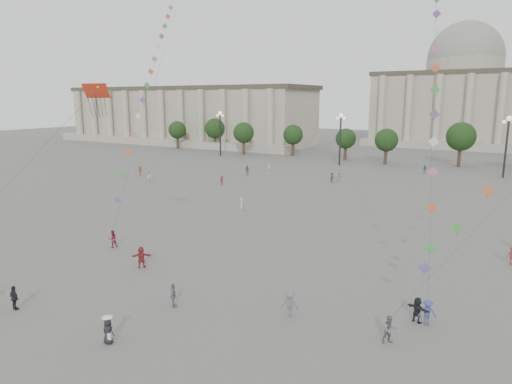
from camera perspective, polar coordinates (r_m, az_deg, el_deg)
The scene contains 28 objects.
ground at distance 29.62m, azimuth -11.31°, elevation -15.67°, with size 360.00×360.00×0.00m, color #5F5B59.
hall_west at distance 146.59m, azimuth -8.79°, elevation 9.46°, with size 84.00×26.22×17.20m.
hall_central at distance 149.63m, azimuth 24.28°, elevation 10.86°, with size 48.30×34.30×35.50m.
tree_row at distance 99.30m, azimuth 20.30°, elevation 6.19°, with size 137.12×5.12×8.00m.
lamp_post_far_west at distance 109.47m, azimuth -4.51°, elevation 8.33°, with size 2.00×0.90×10.65m.
lamp_post_mid_west at distance 95.41m, azimuth 10.53°, elevation 7.70°, with size 2.00×0.90×10.65m.
lamp_post_mid_east at distance 89.58m, azimuth 28.92°, elevation 6.23°, with size 2.00×0.90×10.65m.
person_crowd_0 at distance 89.62m, azimuth 20.34°, elevation 2.69°, with size 0.89×0.37×1.52m, color navy.
person_crowd_1 at distance 77.41m, azimuth -13.17°, elevation 1.96°, with size 0.92×0.72×1.89m, color silver.
person_crowd_2 at distance 83.73m, azimuth -14.27°, elevation 2.58°, with size 1.16×0.67×1.80m, color #973C29.
person_crowd_3 at distance 30.40m, azimuth 19.51°, elevation -13.72°, with size 1.49×0.47×1.61m, color black.
person_crowd_4 at distance 76.92m, azimuth 10.33°, elevation 1.86°, with size 1.37×0.44×1.48m, color #B5B4B0.
person_crowd_6 at distance 29.49m, azimuth 4.27°, elevation -13.78°, with size 1.08×0.62×1.68m, color slate.
person_crowd_8 at distance 43.46m, azimuth 29.40°, elevation -6.94°, with size 1.00×0.57×1.54m, color maroon.
person_crowd_10 at distance 84.78m, azimuth 1.65°, elevation 2.98°, with size 0.59×0.39×1.63m, color silver.
person_crowd_12 at distance 75.83m, azimuth 9.48°, elevation 1.82°, with size 1.55×0.49×1.67m, color slate.
person_crowd_13 at distance 54.67m, azimuth -1.80°, elevation -1.67°, with size 0.69×0.45×1.88m, color silver.
person_crowd_16 at distance 81.99m, azimuth -1.11°, elevation 2.75°, with size 1.05×0.44×1.79m, color slate.
person_crowd_17 at distance 72.73m, azimuth -4.28°, elevation 1.48°, with size 0.98×0.56×1.52m, color maroon.
tourist_1 at distance 34.06m, azimuth -27.97°, elevation -11.62°, with size 0.96×0.40×1.64m, color black.
tourist_2 at distance 38.41m, azimuth -14.15°, elevation -7.89°, with size 1.64×0.52×1.77m, color #9E2B35.
tourist_3 at distance 31.15m, azimuth -10.31°, elevation -12.58°, with size 0.94×0.39×1.60m, color slate.
kite_flyer_0 at distance 44.16m, azimuth -17.48°, elevation -5.60°, with size 0.80×0.62×1.64m, color maroon.
kite_flyer_1 at distance 30.25m, azimuth 20.63°, elevation -13.91°, with size 1.04×0.60×1.62m, color #37457C.
kite_flyer_2 at distance 27.61m, azimuth 16.36°, elevation -16.17°, with size 0.79×0.61×1.62m, color slate.
hat_person at distance 27.79m, azimuth -18.02°, elevation -16.09°, with size 0.77×0.60×1.69m.
dragon_kite at distance 35.15m, azimuth -19.47°, elevation 10.56°, with size 2.42×7.14×18.50m.
kite_train_west at distance 68.59m, azimuth -10.60°, elevation 21.11°, with size 23.55×43.82×66.42m.
Camera 1 is at (17.99, -19.32, 13.44)m, focal length 32.00 mm.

